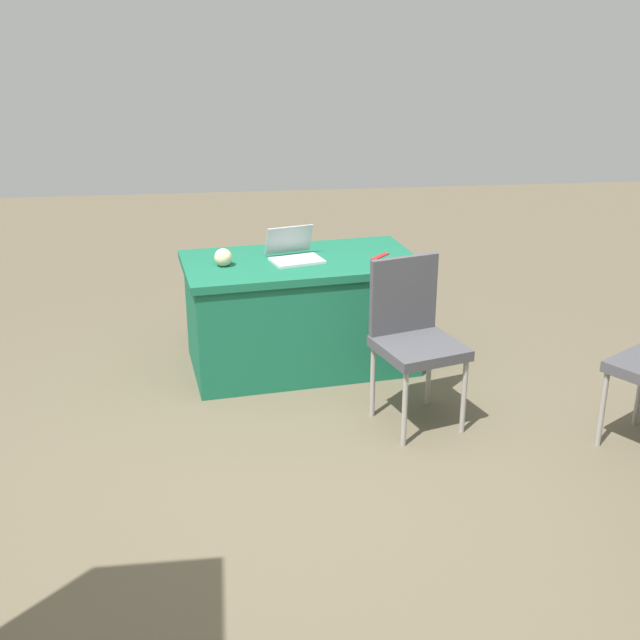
{
  "coord_description": "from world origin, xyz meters",
  "views": [
    {
      "loc": [
        0.39,
        3.44,
        2.24
      ],
      "look_at": [
        -0.04,
        -0.01,
        0.9
      ],
      "focal_mm": 44.93,
      "sensor_mm": 36.0,
      "label": 1
    }
  ],
  "objects_px": {
    "yarn_ball": "(223,257)",
    "scissors_red": "(380,256)",
    "table_foreground": "(301,313)",
    "laptop_silver": "(294,254)",
    "chair_tucked_right": "(413,332)"
  },
  "relations": [
    {
      "from": "chair_tucked_right",
      "to": "scissors_red",
      "type": "bearing_deg",
      "value": -104.25
    },
    {
      "from": "scissors_red",
      "to": "laptop_silver",
      "type": "bearing_deg",
      "value": -48.29
    },
    {
      "from": "chair_tucked_right",
      "to": "yarn_ball",
      "type": "relative_size",
      "value": 8.47
    },
    {
      "from": "laptop_silver",
      "to": "yarn_ball",
      "type": "xyz_separation_m",
      "value": [
        0.46,
        0.08,
        0.02
      ]
    },
    {
      "from": "yarn_ball",
      "to": "scissors_red",
      "type": "height_order",
      "value": "yarn_ball"
    },
    {
      "from": "chair_tucked_right",
      "to": "yarn_ball",
      "type": "height_order",
      "value": "chair_tucked_right"
    },
    {
      "from": "table_foreground",
      "to": "laptop_silver",
      "type": "xyz_separation_m",
      "value": [
        0.04,
        0.01,
        0.41
      ]
    },
    {
      "from": "table_foreground",
      "to": "laptop_silver",
      "type": "relative_size",
      "value": 4.17
    },
    {
      "from": "table_foreground",
      "to": "yarn_ball",
      "type": "relative_size",
      "value": 14.16
    },
    {
      "from": "table_foreground",
      "to": "scissors_red",
      "type": "bearing_deg",
      "value": 178.27
    },
    {
      "from": "table_foreground",
      "to": "yarn_ball",
      "type": "height_order",
      "value": "yarn_ball"
    },
    {
      "from": "table_foreground",
      "to": "yarn_ball",
      "type": "xyz_separation_m",
      "value": [
        0.5,
        0.09,
        0.43
      ]
    },
    {
      "from": "laptop_silver",
      "to": "chair_tucked_right",
      "type": "bearing_deg",
      "value": 109.43
    },
    {
      "from": "laptop_silver",
      "to": "yarn_ball",
      "type": "height_order",
      "value": "laptop_silver"
    },
    {
      "from": "chair_tucked_right",
      "to": "scissors_red",
      "type": "xyz_separation_m",
      "value": [
        0.03,
        -0.84,
        0.2
      ]
    }
  ]
}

